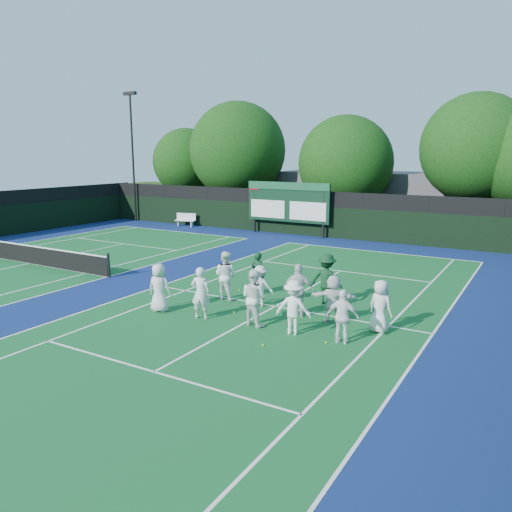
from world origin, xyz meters
The scene contains 31 objects.
ground centered at (0.00, 0.00, 0.00)m, with size 120.00×120.00×0.00m, color #1B340E.
court_apron centered at (-6.00, 1.00, 0.00)m, with size 34.00×32.00×0.01m, color navy.
near_court centered at (0.00, 1.00, 0.01)m, with size 11.05×23.85×0.01m.
left_court centered at (-14.00, 1.00, 0.01)m, with size 11.05×23.85×0.01m.
back_fence centered at (-6.00, 16.00, 1.36)m, with size 34.00×0.08×3.00m.
scoreboard centered at (-7.01, 15.59, 2.19)m, with size 6.00×0.21×3.55m.
clubhouse centered at (-2.00, 24.00, 2.00)m, with size 18.00×6.00×4.00m, color #535358.
light_pole_left centered at (-21.00, 15.70, 6.30)m, with size 1.20×0.30×10.12m.
tennis_net centered at (-14.00, 1.00, 0.49)m, with size 11.30×0.10×1.10m.
bench centered at (-15.55, 15.37, 0.53)m, with size 1.61×0.78×0.98m.
tree_a centered at (-18.47, 19.58, 4.57)m, with size 5.55×5.55×7.50m.
tree_b centered at (-13.35, 19.58, 5.44)m, with size 7.55×7.55×9.41m.
tree_c centered at (-4.37, 19.58, 4.58)m, with size 6.59×6.59×8.05m.
tree_d centered at (4.00, 19.58, 5.57)m, with size 6.64×6.64×9.06m.
tennis_ball_0 centered at (-0.85, -0.41, 0.03)m, with size 0.07×0.07×0.07m, color gold.
tennis_ball_2 centered at (1.50, -2.50, 0.03)m, with size 0.07×0.07×0.07m, color gold.
tennis_ball_3 centered at (-2.26, 2.11, 0.03)m, with size 0.07×0.07×0.07m, color gold.
tennis_ball_4 centered at (1.67, 3.17, 0.03)m, with size 0.07×0.07×0.07m, color gold.
tennis_ball_5 centered at (2.98, -1.39, 0.03)m, with size 0.07×0.07×0.07m, color gold.
player_front_0 centered at (-3.20, -1.54, 0.85)m, with size 0.83×0.54×1.71m, color silver.
player_front_1 centered at (-1.50, -1.43, 0.89)m, with size 0.65×0.42×1.77m, color white.
player_front_2 centered at (0.33, -1.06, 0.92)m, with size 0.89×0.70×1.84m, color white.
player_front_3 centered at (1.78, -1.15, 0.84)m, with size 1.09×0.63×1.69m, color white.
player_front_4 centered at (3.35, -1.10, 0.81)m, with size 0.94×0.39×1.61m, color white.
player_back_0 centered at (-2.07, 0.88, 0.92)m, with size 0.90×0.70×1.85m, color white.
player_back_1 centered at (-0.50, 0.76, 0.75)m, with size 0.97×0.56×1.50m, color silver.
player_back_2 centered at (1.19, 0.43, 0.91)m, with size 1.07×0.45×1.83m, color silver.
player_back_3 centered at (2.43, 0.44, 0.80)m, with size 1.49×0.47×1.60m, color white.
player_back_4 centered at (4.00, 0.35, 0.83)m, with size 0.81×0.53×1.65m, color silver.
coach_left centered at (-1.39, 2.15, 0.83)m, with size 0.61×0.40×1.67m, color #0E341C.
coach_right centered at (1.44, 2.23, 0.94)m, with size 1.21×0.70×1.87m, color #0F381C.
Camera 1 is at (8.20, -14.17, 5.42)m, focal length 35.00 mm.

